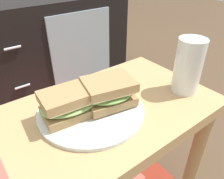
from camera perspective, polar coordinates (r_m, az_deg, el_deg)
side_table at (r=0.64m, az=-0.08°, el=-10.73°), size 0.56×0.36×0.46m
tv_cabinet at (r=1.50m, az=-16.26°, el=11.13°), size 0.96×0.46×0.58m
plate at (r=0.56m, az=-5.50°, el=-5.42°), size 0.27×0.27×0.01m
sandwich_front at (r=0.53m, az=-10.86°, el=-3.49°), size 0.15×0.10×0.07m
sandwich_back at (r=0.55m, az=-0.81°, el=-0.60°), size 0.15×0.12×0.07m
beer_glass at (r=0.64m, az=19.20°, el=5.49°), size 0.08×0.08×0.16m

